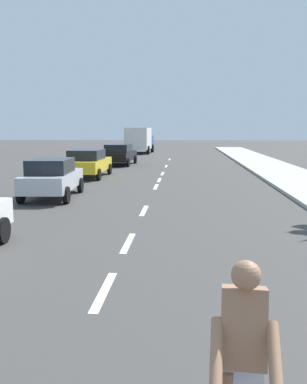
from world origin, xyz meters
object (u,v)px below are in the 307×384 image
parked_car_yellow (88,162)px  parked_car_black (119,154)px  delivery_truck (139,140)px  parked_car_silver (52,177)px

parked_car_yellow → parked_car_black: size_ratio=0.97×
parked_car_yellow → delivery_truck: 23.02m
parked_car_silver → parked_car_black: (0.32, 15.21, 0.01)m
parked_car_silver → parked_car_yellow: size_ratio=0.91×
parked_car_yellow → parked_car_silver: bearing=-87.4°
parked_car_silver → parked_car_black: 15.21m
parked_car_silver → parked_car_yellow: (-0.23, 7.17, 0.00)m
parked_car_silver → delivery_truck: size_ratio=0.65×
parked_car_black → parked_car_yellow: bearing=-90.9°
delivery_truck → parked_car_black: bearing=-87.3°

